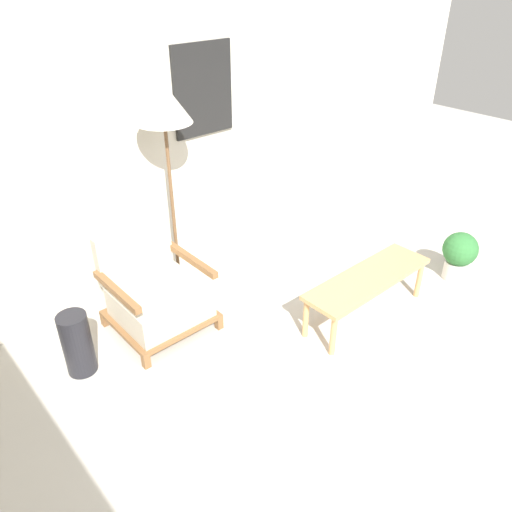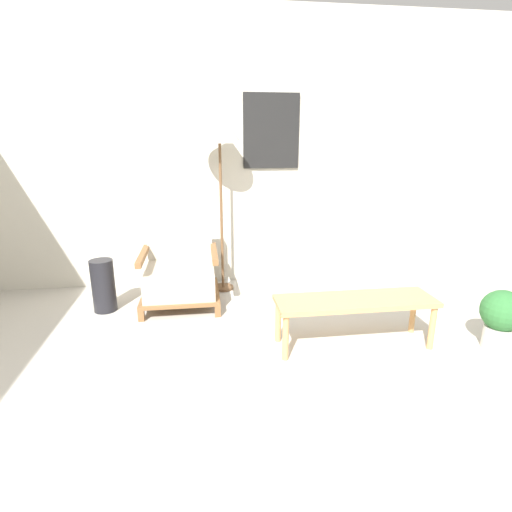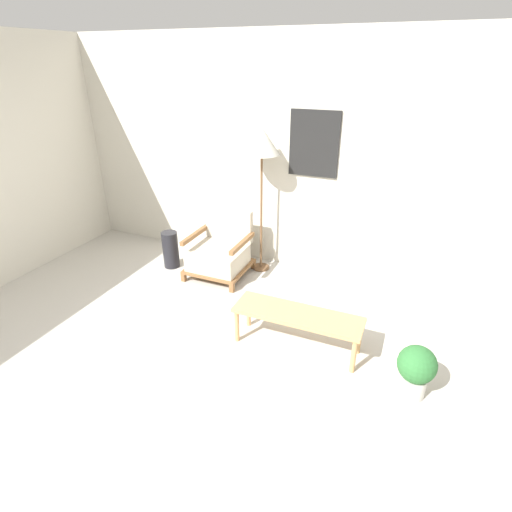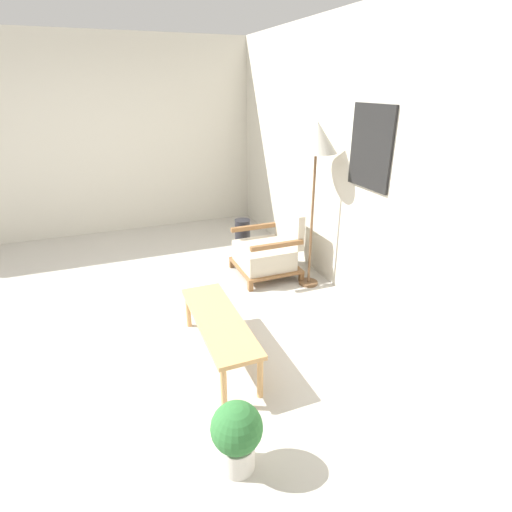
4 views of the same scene
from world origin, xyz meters
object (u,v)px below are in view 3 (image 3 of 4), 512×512
Objects in this scene: armchair at (220,253)px; vase at (171,250)px; potted_plant at (416,369)px; coffee_table at (298,317)px; floor_lamp at (262,145)px.

armchair is 1.61× the size of vase.
armchair is 2.60m from potted_plant.
coffee_table is 1.04m from potted_plant.
vase is (-1.08, -0.39, -1.31)m from floor_lamp.
coffee_table is 2.16m from vase.
armchair reaches higher than coffee_table.
armchair reaches higher than vase.
vase reaches higher than potted_plant.
coffee_table is at bearing -55.69° from floor_lamp.
potted_plant is (1.02, -0.20, -0.07)m from coffee_table.
floor_lamp reaches higher than potted_plant.
coffee_table is 2.57× the size of potted_plant.
armchair reaches higher than potted_plant.
vase is at bearing 159.59° from potted_plant.
vase is at bearing -159.98° from floor_lamp.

